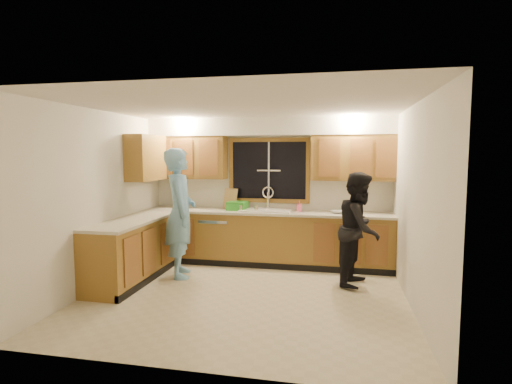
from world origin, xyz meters
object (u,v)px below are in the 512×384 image
knife_block (177,201)px  dish_crate (238,206)px  stove (112,260)px  sink (266,214)px  soap_bottle (299,206)px  dishwasher (218,239)px  woman (359,229)px  man (180,213)px  bowl (337,212)px

knife_block → dish_crate: (1.14, -0.09, -0.04)m
stove → knife_block: bearing=85.4°
sink → knife_block: bearing=176.3°
soap_bottle → knife_block: bearing=178.8°
stove → dish_crate: 2.32m
sink → soap_bottle: size_ratio=4.83×
dishwasher → knife_block: size_ratio=3.48×
dishwasher → woman: (2.36, -0.78, 0.41)m
knife_block → dish_crate: bearing=-26.6°
sink → man: bearing=-141.8°
soap_bottle → bowl: soap_bottle is taller
dishwasher → stove: stove is taller
dishwasher → man: 1.13m
stove → man: bearing=55.2°
sink → bowl: size_ratio=4.22×
woman → knife_block: 3.29m
woman → dish_crate: 2.18m
stove → knife_block: (0.16, 1.93, 0.59)m
sink → dish_crate: (-0.50, 0.02, 0.13)m
woman → dish_crate: (-2.01, 0.81, 0.18)m
man → dish_crate: bearing=-56.8°
man → bowl: 2.52m
dishwasher → knife_block: (-0.79, 0.12, 0.63)m
dishwasher → stove: bearing=-117.7°
soap_bottle → dish_crate: bearing=-177.9°
sink → stove: sink is taller
dish_crate → bowl: size_ratio=1.56×
sink → man: 1.50m
knife_block → dishwasher: bearing=-30.9°
dish_crate → stove: bearing=-125.1°
sink → soap_bottle: (0.56, 0.06, 0.14)m
sink → dish_crate: size_ratio=2.71×
man → stove: bearing=123.7°
stove → woman: size_ratio=0.55×
man → woman: man is taller
sink → stove: 2.60m
dishwasher → sink: bearing=1.0°
sink → dish_crate: sink is taller
dishwasher → soap_bottle: 1.54m
stove → soap_bottle: soap_bottle is taller
stove → woman: bearing=17.3°
knife_block → dish_crate: size_ratio=0.74×
dishwasher → bowl: bowl is taller
stove → man: 1.22m
soap_bottle → man: bearing=-150.5°
woman → soap_bottle: bearing=63.7°
sink → man: man is taller
dishwasher → man: (-0.32, -0.91, 0.58)m
dishwasher → dish_crate: size_ratio=2.58×
dishwasher → woman: bearing=-18.3°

